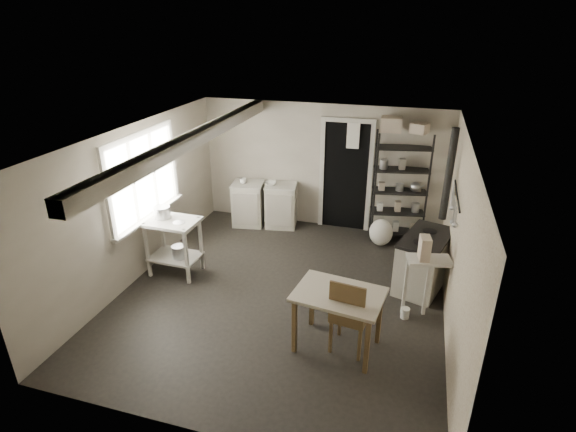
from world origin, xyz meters
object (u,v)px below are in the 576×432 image
(stove, at_px, (424,260))
(work_table, at_px, (338,321))
(stockpot, at_px, (162,215))
(chair, at_px, (351,314))
(flour_sack, at_px, (381,232))
(prep_table, at_px, (175,250))
(shelf_rack, at_px, (400,188))
(base_cabinets, at_px, (265,202))

(stove, distance_m, work_table, 1.94)
(stockpot, bearing_deg, chair, -18.69)
(flour_sack, bearing_deg, prep_table, -148.22)
(shelf_rack, bearing_deg, work_table, -109.25)
(work_table, xyz_separation_m, chair, (0.14, 0.03, 0.10))
(flour_sack, bearing_deg, work_table, -94.79)
(prep_table, xyz_separation_m, base_cabinets, (0.74, 2.08, 0.06))
(prep_table, distance_m, chair, 3.03)
(shelf_rack, bearing_deg, chair, -106.77)
(stockpot, xyz_separation_m, base_cabinets, (0.92, 2.03, -0.48))
(chair, bearing_deg, stockpot, 169.19)
(work_table, bearing_deg, base_cabinets, 122.64)
(prep_table, xyz_separation_m, chair, (2.87, -0.98, 0.08))
(work_table, height_order, flour_sack, work_table)
(work_table, bearing_deg, stockpot, 159.90)
(base_cabinets, height_order, shelf_rack, shelf_rack)
(chair, bearing_deg, stove, 71.98)
(shelf_rack, bearing_deg, base_cabinets, 171.85)
(work_table, bearing_deg, stove, 60.66)
(prep_table, bearing_deg, chair, -18.85)
(stockpot, distance_m, shelf_rack, 3.99)
(prep_table, distance_m, stove, 3.74)
(flour_sack, bearing_deg, base_cabinets, 173.69)
(base_cabinets, bearing_deg, shelf_rack, -6.73)
(prep_table, xyz_separation_m, flour_sack, (2.96, 1.84, -0.16))
(stockpot, xyz_separation_m, shelf_rack, (3.36, 2.16, 0.01))
(prep_table, xyz_separation_m, shelf_rack, (3.19, 2.21, 0.55))
(stove, bearing_deg, chair, -99.11)
(shelf_rack, relative_size, work_table, 1.92)
(base_cabinets, bearing_deg, work_table, -67.02)
(flour_sack, bearing_deg, stove, -58.20)
(shelf_rack, distance_m, chair, 3.23)
(base_cabinets, bearing_deg, chair, -64.89)
(prep_table, bearing_deg, base_cabinets, 70.33)
(prep_table, bearing_deg, shelf_rack, 34.70)
(base_cabinets, bearing_deg, stove, -35.13)
(stockpot, xyz_separation_m, flour_sack, (3.14, 1.78, -0.70))
(prep_table, relative_size, flour_sack, 1.85)
(stockpot, bearing_deg, flour_sack, 29.63)
(prep_table, height_order, chair, chair)
(stove, bearing_deg, base_cabinets, 171.33)
(stockpot, distance_m, work_table, 3.14)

